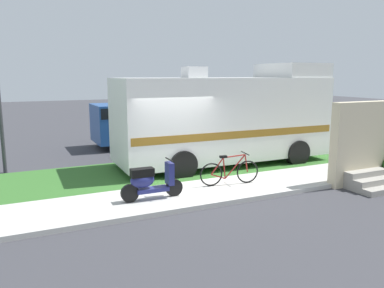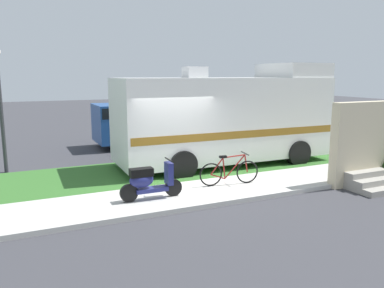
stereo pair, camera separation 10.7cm
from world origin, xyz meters
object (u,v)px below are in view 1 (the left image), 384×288
Objects in this scene: motorhome_rv at (226,117)px; pickup_truck_near at (140,124)px; bottle_green at (338,164)px; scooter at (150,181)px; bicycle at (230,172)px.

motorhome_rv reaches higher than pickup_truck_near.
pickup_truck_near is at bearing 122.57° from bottle_green.
scooter is (-3.80, -2.86, -1.11)m from motorhome_rv.
pickup_truck_near reaches higher than bicycle.
motorhome_rv is 4.01m from bottle_green.
bottle_green is (4.56, -7.14, -0.76)m from pickup_truck_near.
bottle_green is (2.91, -2.36, -1.44)m from motorhome_rv.
motorhome_rv is 25.23× the size of bottle_green.
pickup_truck_near is 8.50m from bottle_green.
bicycle is (-1.37, -2.58, -1.20)m from motorhome_rv.
scooter is at bearing -143.02° from motorhome_rv.
bottle_green is at bearing -38.99° from motorhome_rv.
pickup_truck_near is (-0.28, 7.36, 0.51)m from bicycle.
motorhome_rv is 4.74× the size of scooter.
pickup_truck_near is 17.87× the size of bottle_green.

